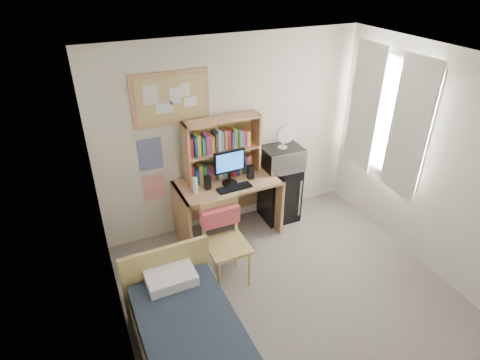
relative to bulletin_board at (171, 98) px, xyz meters
name	(u,v)px	position (x,y,z in m)	size (l,w,h in m)	color
floor	(309,321)	(0.78, -2.08, -1.93)	(3.60, 4.20, 0.02)	gray
ceiling	(339,79)	(0.78, -2.08, 0.68)	(3.60, 4.20, 0.02)	white
wall_back	(232,136)	(0.78, 0.02, -0.62)	(3.60, 0.04, 2.60)	white
wall_left	(119,277)	(-1.02, -2.08, -0.62)	(0.04, 4.20, 2.60)	white
wall_right	(464,181)	(2.58, -2.08, -0.62)	(0.04, 4.20, 2.60)	white
window_unit	(387,118)	(2.53, -0.88, -0.32)	(0.10, 1.40, 1.70)	white
curtain_left	(409,129)	(2.50, -1.28, -0.32)	(0.04, 0.55, 1.70)	silver
curtain_right	(365,108)	(2.50, -0.48, -0.32)	(0.04, 0.55, 1.70)	silver
bulletin_board	(171,98)	(0.00, 0.00, 0.00)	(0.94, 0.03, 0.64)	tan
poster_wave	(150,154)	(-0.32, 0.01, -0.67)	(0.30, 0.01, 0.42)	navy
poster_japan	(154,187)	(-0.32, 0.01, -1.14)	(0.28, 0.01, 0.36)	red
desk	(228,208)	(0.57, -0.34, -1.50)	(1.34, 0.67, 0.84)	tan
desk_chair	(227,246)	(0.22, -1.17, -1.41)	(0.51, 0.51, 1.03)	tan
mini_fridge	(279,192)	(1.40, -0.25, -1.51)	(0.48, 0.48, 0.82)	black
bed	(197,356)	(-0.50, -2.20, -1.67)	(0.90, 1.80, 0.50)	#1A2330
hutch	(222,148)	(0.56, -0.19, -0.68)	(0.99, 0.25, 0.81)	tan
monitor	(230,168)	(0.57, -0.40, -0.86)	(0.42, 0.03, 0.44)	black
keyboard	(234,188)	(0.58, -0.54, -1.07)	(0.45, 0.14, 0.02)	black
speaker_left	(208,183)	(0.27, -0.41, -0.99)	(0.07, 0.07, 0.18)	black
speaker_right	(251,172)	(0.87, -0.39, -0.99)	(0.08, 0.08, 0.19)	black
water_bottle	(195,186)	(0.09, -0.46, -0.97)	(0.06, 0.06, 0.22)	white
hoodie	(220,216)	(0.22, -0.97, -1.12)	(0.45, 0.14, 0.21)	#E0555F
microwave	(282,158)	(1.40, -0.27, -0.95)	(0.53, 0.40, 0.31)	silver
desk_fan	(283,137)	(1.40, -0.27, -0.64)	(0.25, 0.25, 0.32)	white
pillow	(171,277)	(-0.52, -1.45, -1.37)	(0.49, 0.34, 0.12)	white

